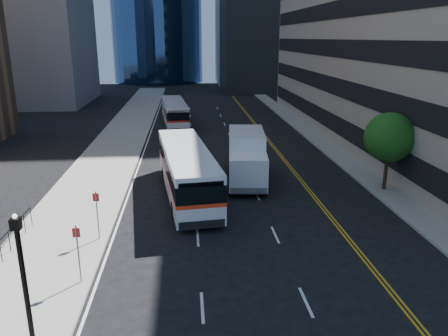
# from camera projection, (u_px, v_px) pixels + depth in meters

# --- Properties ---
(ground) EXTENTS (160.00, 160.00, 0.00)m
(ground) POSITION_uv_depth(u_px,v_px,m) (273.00, 254.00, 20.58)
(ground) COLOR black
(ground) RESTS_ON ground
(sidewalk_west) EXTENTS (5.00, 90.00, 0.15)m
(sidewalk_west) POSITION_uv_depth(u_px,v_px,m) (121.00, 139.00, 43.56)
(sidewalk_west) COLOR gray
(sidewalk_west) RESTS_ON ground
(sidewalk_east) EXTENTS (2.00, 90.00, 0.15)m
(sidewalk_east) POSITION_uv_depth(u_px,v_px,m) (312.00, 135.00, 45.16)
(sidewalk_east) COLOR gray
(sidewalk_east) RESTS_ON ground
(street_tree) EXTENTS (3.20, 3.20, 5.10)m
(street_tree) POSITION_uv_depth(u_px,v_px,m) (389.00, 137.00, 27.91)
(street_tree) COLOR #332114
(street_tree) RESTS_ON sidewalk_east
(lamp_post) EXTENTS (0.28, 0.28, 4.56)m
(lamp_post) POSITION_uv_depth(u_px,v_px,m) (24.00, 278.00, 13.34)
(lamp_post) COLOR black
(lamp_post) RESTS_ON sidewalk_west
(bus_front) EXTENTS (4.08, 12.30, 3.11)m
(bus_front) POSITION_uv_depth(u_px,v_px,m) (187.00, 170.00, 27.71)
(bus_front) COLOR silver
(bus_front) RESTS_ON ground
(bus_rear) EXTENTS (3.39, 10.94, 2.77)m
(bus_rear) POSITION_uv_depth(u_px,v_px,m) (174.00, 112.00, 50.26)
(bus_rear) COLOR silver
(bus_rear) RESTS_ON ground
(box_truck) EXTENTS (3.13, 7.34, 3.41)m
(box_truck) POSITION_uv_depth(u_px,v_px,m) (247.00, 157.00, 30.41)
(box_truck) COLOR white
(box_truck) RESTS_ON ground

